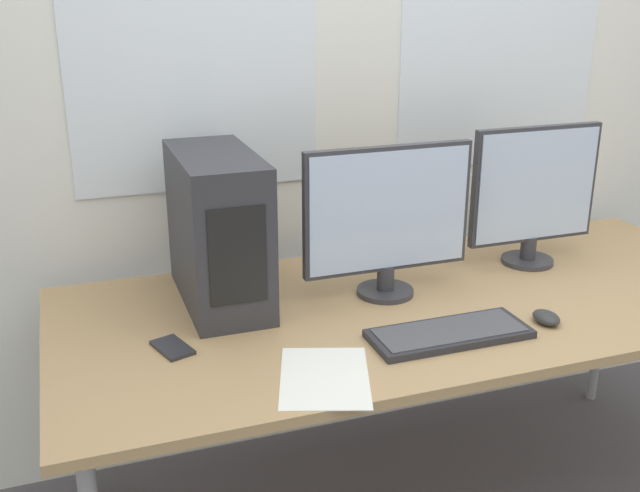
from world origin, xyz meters
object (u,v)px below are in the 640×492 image
(pc_tower, at_px, (218,229))
(mouse, at_px, (546,317))
(monitor_main, at_px, (388,217))
(keyboard, at_px, (449,333))
(cell_phone, at_px, (172,348))
(monitor_right_near, at_px, (534,193))

(pc_tower, relative_size, mouse, 5.36)
(monitor_main, height_order, keyboard, monitor_main)
(cell_phone, bearing_deg, pc_tower, 37.03)
(pc_tower, xyz_separation_m, cell_phone, (-0.19, -0.27, -0.22))
(monitor_main, height_order, monitor_right_near, monitor_right_near)
(monitor_main, xyz_separation_m, keyboard, (0.04, -0.32, -0.23))
(pc_tower, distance_m, mouse, 0.95)
(monitor_right_near, distance_m, mouse, 0.52)
(monitor_right_near, bearing_deg, pc_tower, 177.53)
(keyboard, xyz_separation_m, cell_phone, (-0.70, 0.18, -0.01))
(keyboard, relative_size, mouse, 4.77)
(monitor_right_near, bearing_deg, mouse, -118.10)
(monitor_right_near, xyz_separation_m, cell_phone, (-1.22, -0.23, -0.24))
(monitor_main, relative_size, keyboard, 1.19)
(monitor_main, distance_m, keyboard, 0.40)
(cell_phone, bearing_deg, mouse, -28.91)
(keyboard, xyz_separation_m, mouse, (0.29, -0.01, 0.01))
(pc_tower, xyz_separation_m, monitor_main, (0.47, -0.13, 0.02))
(monitor_main, bearing_deg, keyboard, -82.70)
(pc_tower, distance_m, monitor_right_near, 1.03)
(cell_phone, bearing_deg, keyboard, -32.35)
(pc_tower, distance_m, keyboard, 0.71)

